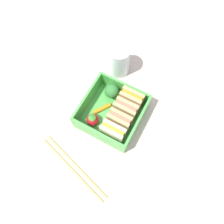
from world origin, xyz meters
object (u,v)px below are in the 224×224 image
(sandwich_center_left, at_px, (125,110))
(chopstick_pair, at_px, (74,168))
(carrot_stick_far_left, at_px, (102,109))
(drinking_glass, at_px, (119,60))
(folded_napkin, at_px, (66,84))
(sandwich_left, at_px, (131,99))
(strawberry_far_left, at_px, (93,120))
(sandwich_center, at_px, (119,121))
(sandwich_center_right, at_px, (113,132))
(broccoli_floret, at_px, (112,91))

(sandwich_center_left, distance_m, chopstick_pair, 0.19)
(carrot_stick_far_left, xyz_separation_m, drinking_glass, (-0.14, -0.02, 0.03))
(carrot_stick_far_left, distance_m, folded_napkin, 0.13)
(sandwich_left, xyz_separation_m, strawberry_far_left, (0.09, -0.06, -0.01))
(sandwich_center, height_order, chopstick_pair, sandwich_center)
(sandwich_center_right, height_order, chopstick_pair, sandwich_center_right)
(sandwich_center, distance_m, carrot_stick_far_left, 0.07)
(sandwich_center, relative_size, folded_napkin, 0.49)
(drinking_glass, height_order, folded_napkin, drinking_glass)
(broccoli_floret, relative_size, chopstick_pair, 0.21)
(carrot_stick_far_left, xyz_separation_m, strawberry_far_left, (0.04, -0.00, 0.01))
(sandwich_center_left, bearing_deg, sandwich_center, 0.00)
(sandwich_center, height_order, carrot_stick_far_left, sandwich_center)
(sandwich_center_left, distance_m, drinking_glass, 0.14)
(broccoli_floret, relative_size, carrot_stick_far_left, 0.92)
(sandwich_left, distance_m, folded_napkin, 0.20)
(chopstick_pair, bearing_deg, folded_napkin, -142.45)
(drinking_glass, bearing_deg, chopstick_pair, 6.65)
(sandwich_center, bearing_deg, sandwich_center_left, 180.00)
(sandwich_center_right, height_order, broccoli_floret, sandwich_center_right)
(drinking_glass, distance_m, folded_napkin, 0.16)
(sandwich_center, xyz_separation_m, drinking_glass, (-0.15, -0.08, 0.01))
(chopstick_pair, bearing_deg, drinking_glass, -173.35)
(broccoli_floret, relative_size, strawberry_far_left, 1.21)
(strawberry_far_left, relative_size, chopstick_pair, 0.18)
(chopstick_pair, bearing_deg, carrot_stick_far_left, -175.52)
(drinking_glass, bearing_deg, sandwich_center_right, 23.66)
(sandwich_center_left, xyz_separation_m, sandwich_center_right, (0.07, 0.00, 0.00))
(sandwich_left, height_order, broccoli_floret, sandwich_left)
(sandwich_center_right, bearing_deg, sandwich_center_left, 180.00)
(drinking_glass, bearing_deg, folded_napkin, -43.42)
(carrot_stick_far_left, bearing_deg, chopstick_pair, 4.48)
(carrot_stick_far_left, bearing_deg, strawberry_far_left, -5.28)
(chopstick_pair, bearing_deg, strawberry_far_left, -172.35)
(sandwich_center_left, distance_m, sandwich_center_right, 0.07)
(sandwich_center_right, height_order, strawberry_far_left, sandwich_center_right)
(sandwich_center, bearing_deg, strawberry_far_left, -67.82)
(strawberry_far_left, bearing_deg, folded_napkin, -116.73)
(broccoli_floret, xyz_separation_m, chopstick_pair, (0.21, 0.01, -0.03))
(broccoli_floret, distance_m, drinking_glass, 0.09)
(drinking_glass, bearing_deg, broccoli_floret, 15.92)
(strawberry_far_left, xyz_separation_m, chopstick_pair, (0.12, 0.02, -0.03))
(chopstick_pair, bearing_deg, sandwich_center, 162.62)
(strawberry_far_left, bearing_deg, sandwich_center_right, 83.14)
(sandwich_left, height_order, strawberry_far_left, sandwich_left)
(sandwich_center_right, distance_m, carrot_stick_far_left, 0.08)
(sandwich_left, distance_m, strawberry_far_left, 0.11)
(strawberry_far_left, xyz_separation_m, drinking_glass, (-0.18, -0.02, 0.02))
(carrot_stick_far_left, bearing_deg, folded_napkin, -100.25)
(sandwich_center_right, bearing_deg, sandwich_left, 180.00)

